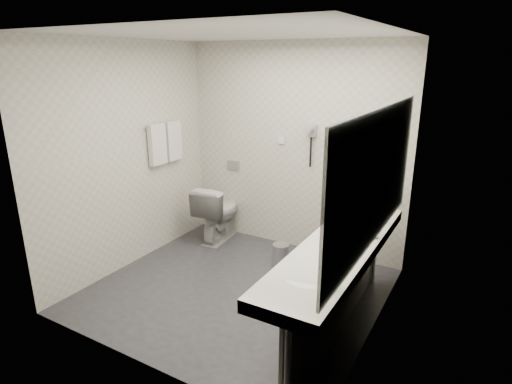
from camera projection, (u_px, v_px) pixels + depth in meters
The scene contains 32 objects.
floor at pixel (236, 290), 4.38m from camera, with size 2.80×2.80×0.00m, color #2A2A2F.
ceiling at pixel (232, 33), 3.63m from camera, with size 2.80×2.80×0.00m, color silver.
wall_back at pixel (293, 149), 5.08m from camera, with size 2.80×2.80×0.00m, color beige.
wall_front at pixel (133, 216), 2.93m from camera, with size 2.80×2.80×0.00m, color beige.
wall_left at pixel (128, 157), 4.67m from camera, with size 2.60×2.60×0.00m, color beige.
wall_right at pixel (383, 197), 3.34m from camera, with size 2.60×2.60×0.00m, color beige.
vanity_counter at pixel (338, 250), 3.44m from camera, with size 0.55×2.20×0.10m, color silver.
vanity_panel at pixel (338, 297), 3.56m from camera, with size 0.03×2.15×0.75m, color gray.
vanity_post_near at pixel (287, 374), 2.69m from camera, with size 0.06×0.06×0.75m, color silver.
vanity_post_far at pixel (374, 251), 4.40m from camera, with size 0.06×0.06×0.75m, color silver.
mirror at pixel (377, 178), 3.12m from camera, with size 0.02×2.20×1.05m, color #B2BCC6.
basin_near at pixel (306, 281), 2.89m from camera, with size 0.40×0.31×0.05m, color silver.
basin_far at pixel (362, 221), 3.97m from camera, with size 0.40×0.31×0.05m, color silver.
faucet_near at pixel (334, 277), 2.77m from camera, with size 0.04×0.04×0.15m, color silver.
faucet_far at pixel (383, 216), 3.85m from camera, with size 0.04×0.04×0.15m, color silver.
soap_bottle_a at pixel (339, 233), 3.51m from camera, with size 0.05×0.05×0.11m, color silver.
soap_bottle_b at pixel (352, 238), 3.44m from camera, with size 0.08×0.08×0.10m, color silver.
soap_bottle_c at pixel (340, 239), 3.39m from camera, with size 0.05×0.05×0.12m, color silver.
glass_left at pixel (375, 232), 3.54m from camera, with size 0.06×0.06×0.11m, color silver.
glass_right at pixel (373, 226), 3.66m from camera, with size 0.06×0.06×0.11m, color silver.
toilet at pixel (218, 212), 5.51m from camera, with size 0.42×0.74×0.75m, color silver.
flush_plate at pixel (233, 165), 5.56m from camera, with size 0.18×0.02×0.12m, color #B2B5BA.
pedal_bin at pixel (281, 256), 4.84m from camera, with size 0.19×0.19×0.26m, color #B2B5BA.
bin_lid at pixel (281, 245), 4.80m from camera, with size 0.19×0.19×0.01m, color #B2B5BA.
towel_rail at pixel (164, 124), 5.01m from camera, with size 0.02×0.02×0.62m, color silver.
towel_near at pixel (157, 144), 4.96m from camera, with size 0.07×0.24×0.48m, color silver.
towel_far at pixel (173, 141), 5.19m from camera, with size 0.07×0.24×0.48m, color silver.
dryer_cradle at pixel (312, 131), 4.86m from camera, with size 0.10×0.04×0.14m, color gray.
dryer_barrel at pixel (310, 129), 4.79m from camera, with size 0.08×0.08×0.14m, color gray.
dryer_cord at pixel (311, 152), 4.92m from camera, with size 0.02×0.02×0.35m, color black.
switch_plate_a at pixel (281, 140), 5.11m from camera, with size 0.09×0.02×0.09m, color silver.
switch_plate_b at pixel (337, 146), 4.78m from camera, with size 0.09×0.02×0.09m, color silver.
Camera 1 is at (2.11, -3.25, 2.30)m, focal length 29.62 mm.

